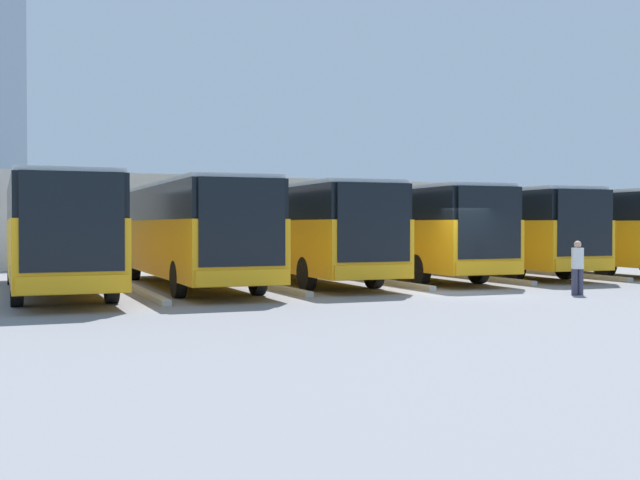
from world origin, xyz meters
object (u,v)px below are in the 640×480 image
object	(u,v)px
bus_1	(481,229)
bus_2	(397,229)
pedestrian	(578,266)
bus_5	(55,230)
bus_0	(563,228)
bus_3	(298,229)
bus_4	(188,230)

from	to	relation	value
bus_1	bus_2	bearing A→B (deg)	8.71
bus_1	pedestrian	bearing A→B (deg)	72.73
bus_5	pedestrian	bearing A→B (deg)	155.27
bus_0	bus_3	bearing A→B (deg)	6.28
bus_2	pedestrian	xyz separation A→B (m)	(-0.16, 8.74, -1.01)
bus_2	bus_3	xyz separation A→B (m)	(4.20, -0.00, 0.00)
bus_0	bus_5	size ratio (longest dim) A/B	1.00
bus_1	pedestrian	distance (m)	9.78
bus_1	bus_5	distance (m)	16.83
bus_0	bus_4	size ratio (longest dim) A/B	1.00
bus_3	bus_4	size ratio (longest dim) A/B	1.00
bus_3	bus_5	bearing A→B (deg)	12.44
bus_4	bus_5	world-z (taller)	same
bus_3	bus_5	size ratio (longest dim) A/B	1.00
bus_4	pedestrian	distance (m)	11.96
bus_2	bus_4	bearing A→B (deg)	10.36
bus_1	bus_3	xyz separation A→B (m)	(8.40, 0.10, 0.00)
bus_5	pedestrian	world-z (taller)	bus_5
bus_4	pedestrian	bearing A→B (deg)	143.23
bus_5	bus_0	bearing A→B (deg)	-171.26
bus_2	bus_5	size ratio (longest dim) A/B	1.00
bus_1	bus_4	size ratio (longest dim) A/B	1.00
bus_2	bus_0	bearing A→B (deg)	-174.21
bus_0	bus_4	xyz separation A→B (m)	(16.81, 0.23, 0.00)
bus_2	bus_3	size ratio (longest dim) A/B	1.00
bus_4	bus_0	bearing A→B (deg)	-171.93
bus_0	pedestrian	xyz separation A→B (m)	(8.25, 8.52, -1.01)
bus_4	bus_5	xyz separation A→B (m)	(4.20, 0.30, 0.00)
bus_1	pedestrian	world-z (taller)	bus_1
bus_4	pedestrian	xyz separation A→B (m)	(-8.56, 8.29, -1.01)
bus_0	pedestrian	size ratio (longest dim) A/B	8.19
bus_1	bus_3	bearing A→B (deg)	7.98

